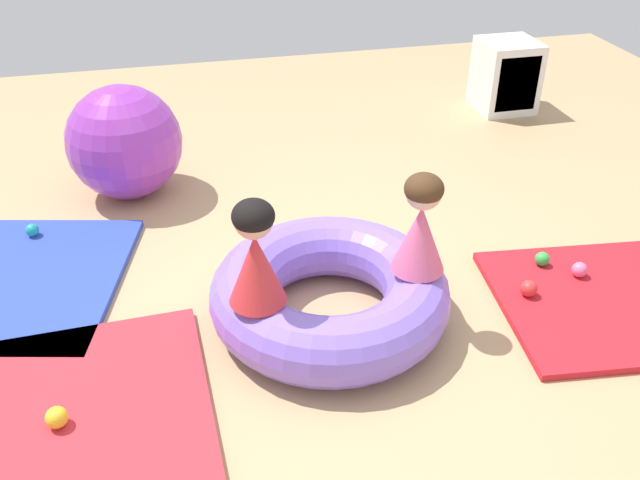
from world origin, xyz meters
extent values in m
plane|color=tan|center=(0.00, 0.00, 0.00)|extent=(8.00, 8.00, 0.00)
cube|color=red|center=(-1.35, -0.50, 0.02)|extent=(1.46, 1.16, 0.04)
torus|color=#8466E0|center=(-0.01, -0.12, 0.16)|extent=(1.16, 1.16, 0.32)
cone|color=red|center=(-0.38, -0.29, 0.49)|extent=(0.29, 0.29, 0.33)
sphere|color=#DBAD89|center=(-0.38, -0.29, 0.73)|extent=(0.17, 0.17, 0.17)
ellipsoid|color=black|center=(-0.38, -0.29, 0.75)|extent=(0.18, 0.18, 0.14)
cone|color=#E5608E|center=(0.39, -0.22, 0.48)|extent=(0.35, 0.35, 0.33)
sphere|color=beige|center=(0.39, -0.22, 0.72)|extent=(0.16, 0.16, 0.16)
ellipsoid|color=#472D19|center=(0.39, -0.22, 0.74)|extent=(0.18, 0.18, 0.14)
sphere|color=teal|center=(-1.50, 0.97, 0.08)|extent=(0.07, 0.07, 0.07)
sphere|color=red|center=(1.01, -0.22, 0.08)|extent=(0.09, 0.09, 0.09)
sphere|color=green|center=(1.21, 0.01, 0.08)|extent=(0.08, 0.08, 0.08)
sphere|color=yellow|center=(-1.25, -0.56, 0.09)|extent=(0.09, 0.09, 0.09)
sphere|color=pink|center=(1.35, -0.12, 0.08)|extent=(0.08, 0.08, 0.08)
sphere|color=purple|center=(-0.94, 1.45, 0.36)|extent=(0.72, 0.72, 0.72)
cube|color=white|center=(2.06, 2.23, 0.28)|extent=(0.44, 0.44, 0.56)
cube|color=#2D2D33|center=(2.06, 2.11, 0.28)|extent=(0.34, 0.20, 0.44)
camera|label=1|loc=(-0.67, -2.69, 2.17)|focal=38.63mm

